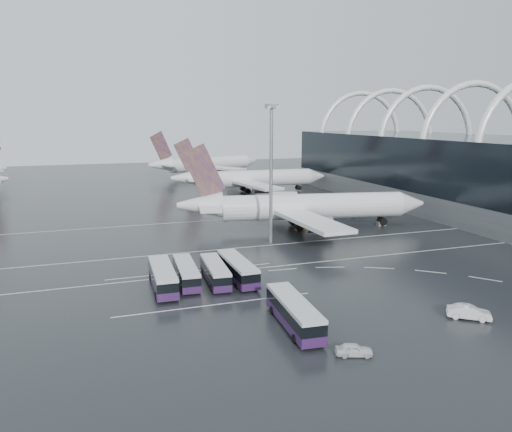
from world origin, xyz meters
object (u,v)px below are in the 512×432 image
object	(u,v)px
bus_row_near_c	(215,272)
gse_cart_belly_d	(381,224)
floodlight_mast	(271,157)
van_curve_b	(354,350)
airliner_gate_c	(204,164)
bus_row_near_d	(238,269)
bus_row_near_b	(186,273)
gse_cart_belly_b	(352,215)
bus_row_near_a	(163,276)
airliner_main	(300,207)
gse_cart_belly_e	(315,217)
bus_row_far_c	(294,312)
gse_cart_belly_c	(300,228)
airliner_gate_b	(248,179)
van_curve_c	(469,312)

from	to	relation	value
bus_row_near_c	gse_cart_belly_d	size ratio (longest dim) A/B	6.50
floodlight_mast	van_curve_b	bearing A→B (deg)	-100.46
airliner_gate_c	bus_row_near_d	world-z (taller)	airliner_gate_c
bus_row_near_b	van_curve_b	size ratio (longest dim) A/B	3.12
floodlight_mast	gse_cart_belly_b	distance (m)	38.78
bus_row_near_a	gse_cart_belly_b	size ratio (longest dim) A/B	7.10
airliner_main	bus_row_near_b	bearing A→B (deg)	-127.30
airliner_main	gse_cart_belly_e	world-z (taller)	airliner_main
gse_cart_belly_b	gse_cart_belly_d	distance (m)	11.85
airliner_gate_c	bus_row_near_c	bearing A→B (deg)	-122.15
van_curve_b	gse_cart_belly_e	xyz separation A→B (m)	(27.79, 67.27, -0.04)
airliner_gate_c	bus_row_near_b	bearing A→B (deg)	-123.92
bus_row_near_a	gse_cart_belly_e	distance (m)	58.54
bus_row_far_c	gse_cart_belly_b	distance (m)	71.95
gse_cart_belly_c	bus_row_near_a	bearing A→B (deg)	-140.52
airliner_gate_b	airliner_gate_c	world-z (taller)	airliner_gate_c
airliner_main	airliner_gate_c	distance (m)	110.86
airliner_gate_c	gse_cart_belly_c	size ratio (longest dim) A/B	26.62
floodlight_mast	gse_cart_belly_b	xyz separation A→B (m)	(29.60, 18.38, -17.03)
van_curve_b	gse_cart_belly_b	bearing A→B (deg)	-10.16
airliner_main	gse_cart_belly_b	distance (m)	20.57
gse_cart_belly_b	gse_cart_belly_e	world-z (taller)	gse_cart_belly_e
airliner_gate_b	gse_cart_belly_e	distance (m)	49.11
airliner_gate_c	van_curve_b	bearing A→B (deg)	-117.44
van_curve_b	bus_row_near_d	bearing A→B (deg)	28.13
floodlight_mast	gse_cart_belly_b	bearing A→B (deg)	31.84
airliner_gate_c	bus_row_near_d	xyz separation A→B (m)	(-28.19, -141.68, -3.15)
bus_row_near_b	gse_cart_belly_c	bearing A→B (deg)	-44.95
floodlight_mast	gse_cart_belly_c	distance (m)	21.83
airliner_main	airliner_gate_c	bearing A→B (deg)	98.51
van_curve_c	gse_cart_belly_e	bearing A→B (deg)	28.73
airliner_gate_b	bus_row_near_b	xyz separation A→B (m)	(-38.65, -86.34, -3.03)
van_curve_c	gse_cart_belly_e	xyz separation A→B (m)	(8.73, 63.22, -0.24)
bus_row_near_a	gse_cart_belly_d	world-z (taller)	bus_row_near_a
bus_row_near_b	bus_row_near_c	world-z (taller)	same
gse_cart_belly_c	gse_cart_belly_d	size ratio (longest dim) A/B	1.05
airliner_main	airliner_gate_b	size ratio (longest dim) A/B	1.08
van_curve_b	van_curve_c	xyz separation A→B (m)	(19.06, 4.05, 0.20)
van_curve_c	gse_cart_belly_d	distance (m)	55.87
van_curve_c	gse_cart_belly_b	distance (m)	66.66
van_curve_c	bus_row_near_b	bearing A→B (deg)	87.20
bus_row_near_a	bus_row_far_c	xyz separation A→B (m)	(13.10, -19.44, 0.02)
airliner_main	gse_cart_belly_c	distance (m)	4.72
airliner_gate_b	gse_cart_belly_c	bearing A→B (deg)	-94.18
airliner_gate_c	floodlight_mast	world-z (taller)	floodlight_mast
gse_cart_belly_b	gse_cart_belly_d	world-z (taller)	gse_cart_belly_b
gse_cart_belly_b	gse_cart_belly_c	xyz separation A→B (m)	(-19.07, -9.63, 0.03)
bus_row_near_b	gse_cart_belly_c	size ratio (longest dim) A/B	6.17
airliner_main	bus_row_far_c	distance (m)	55.71
airliner_main	bus_row_near_c	world-z (taller)	airliner_main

